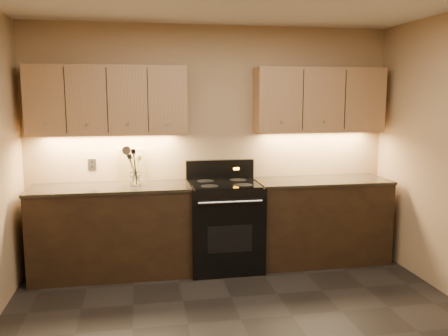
{
  "coord_description": "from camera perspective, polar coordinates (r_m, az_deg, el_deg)",
  "views": [
    {
      "loc": [
        -0.8,
        -3.18,
        1.85
      ],
      "look_at": [
        0.04,
        1.45,
        1.13
      ],
      "focal_mm": 38.0,
      "sensor_mm": 36.0,
      "label": 1
    }
  ],
  "objects": [
    {
      "name": "steel_spatula",
      "position": [
        4.98,
        -10.24,
        0.12
      ],
      "size": [
        0.19,
        0.14,
        0.36
      ],
      "primitive_type": null,
      "rotation": [
        0.19,
        -0.28,
        -0.15
      ],
      "color": "silver",
      "rests_on": "utensil_crock"
    },
    {
      "name": "cutting_board",
      "position": [
        5.2,
        -11.01,
        0.38
      ],
      "size": [
        0.28,
        0.06,
        0.36
      ],
      "primitive_type": "cube",
      "rotation": [
        0.13,
        0.0,
        -0.0
      ],
      "color": "#DEC177",
      "rests_on": "counter_left"
    },
    {
      "name": "upper_cab_right",
      "position": [
        5.4,
        11.37,
        8.04
      ],
      "size": [
        1.44,
        0.3,
        0.7
      ],
      "primitive_type": "cube",
      "color": "tan",
      "rests_on": "wall_back"
    },
    {
      "name": "wooden_spoon",
      "position": [
        4.95,
        -10.98,
        -0.08
      ],
      "size": [
        0.15,
        0.14,
        0.32
      ],
      "primitive_type": null,
      "rotation": [
        -0.17,
        0.31,
        0.21
      ],
      "color": "#DEC177",
      "rests_on": "utensil_crock"
    },
    {
      "name": "upper_cab_left",
      "position": [
        5.04,
        -13.78,
        7.93
      ],
      "size": [
        1.6,
        0.3,
        0.7
      ],
      "primitive_type": "cube",
      "color": "tan",
      "rests_on": "wall_back"
    },
    {
      "name": "stove",
      "position": [
        5.13,
        0.03,
        -6.77
      ],
      "size": [
        0.76,
        0.68,
        1.14
      ],
      "color": "black",
      "rests_on": "ground"
    },
    {
      "name": "utensil_crock",
      "position": [
        4.98,
        -10.59,
        -1.33
      ],
      "size": [
        0.14,
        0.14,
        0.13
      ],
      "color": "white",
      "rests_on": "counter_left"
    },
    {
      "name": "counter_left",
      "position": [
        5.08,
        -13.33,
        -7.31
      ],
      "size": [
        1.62,
        0.62,
        0.93
      ],
      "color": "black",
      "rests_on": "ground"
    },
    {
      "name": "steel_skimmer",
      "position": [
        4.93,
        -10.4,
        0.31
      ],
      "size": [
        0.2,
        0.11,
        0.4
      ],
      "primitive_type": null,
      "rotation": [
        0.0,
        -0.29,
        -0.09
      ],
      "color": "silver",
      "rests_on": "utensil_crock"
    },
    {
      "name": "wall_back",
      "position": [
        5.27,
        -1.44,
        2.75
      ],
      "size": [
        4.0,
        0.04,
        2.6
      ],
      "primitive_type": "cube",
      "color": "#A47E60",
      "rests_on": "ground"
    },
    {
      "name": "counter_right",
      "position": [
        5.44,
        11.53,
        -6.17
      ],
      "size": [
        1.46,
        0.62,
        0.93
      ],
      "color": "black",
      "rests_on": "ground"
    },
    {
      "name": "outlet_plate",
      "position": [
        5.25,
        -15.59,
        0.43
      ],
      "size": [
        0.08,
        0.01,
        0.12
      ],
      "primitive_type": "cube",
      "color": "#B2B5BA",
      "rests_on": "wall_back"
    },
    {
      "name": "black_turner",
      "position": [
        4.94,
        -10.49,
        0.24
      ],
      "size": [
        0.13,
        0.11,
        0.38
      ],
      "primitive_type": null,
      "rotation": [
        -0.05,
        -0.07,
        0.26
      ],
      "color": "black",
      "rests_on": "utensil_crock"
    }
  ]
}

